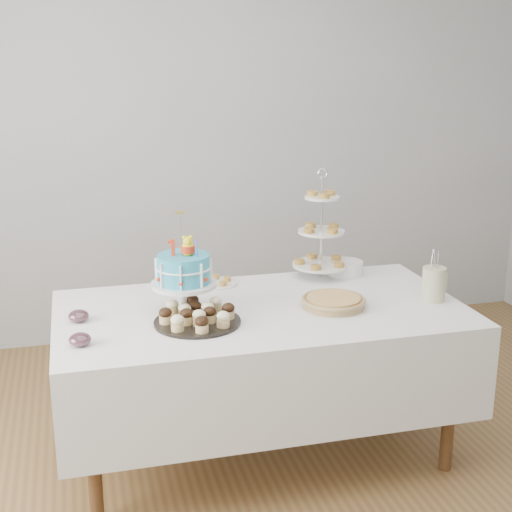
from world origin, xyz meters
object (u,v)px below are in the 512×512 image
object	(u,v)px
utensil_pitcher	(434,283)
pastry_plate	(216,282)
cupcake_tray	(197,314)
plate_stack	(345,268)
tiered_stand	(321,232)
jam_bowl_a	(80,340)
jam_bowl_b	(79,316)
pie	(333,301)
table	(261,352)
birthday_cake	(184,286)

from	to	relation	value
utensil_pitcher	pastry_plate	bearing A→B (deg)	172.41
cupcake_tray	plate_stack	distance (m)	1.05
tiered_stand	utensil_pitcher	distance (m)	0.67
jam_bowl_a	jam_bowl_b	bearing A→B (deg)	90.00
pastry_plate	jam_bowl_a	size ratio (longest dim) A/B	2.37
pie	tiered_stand	xyz separation A→B (m)	(0.10, 0.48, 0.22)
tiered_stand	jam_bowl_b	xyz separation A→B (m)	(-1.28, -0.37, -0.22)
cupcake_tray	jam_bowl_a	bearing A→B (deg)	-165.90
tiered_stand	cupcake_tray	bearing A→B (deg)	-145.60
table	cupcake_tray	size ratio (longest dim) A/B	4.93
birthday_cake	plate_stack	bearing A→B (deg)	36.07
cupcake_tray	plate_stack	size ratio (longest dim) A/B	2.04
table	pie	size ratio (longest dim) A/B	6.24
birthday_cake	utensil_pitcher	distance (m)	1.21
birthday_cake	pie	xyz separation A→B (m)	(0.69, -0.11, -0.10)
cupcake_tray	utensil_pitcher	bearing A→B (deg)	0.90
table	jam_bowl_a	world-z (taller)	jam_bowl_a
birthday_cake	jam_bowl_a	size ratio (longest dim) A/B	5.09
pastry_plate	utensil_pitcher	world-z (taller)	utensil_pitcher
pie	table	bearing A→B (deg)	167.05
table	birthday_cake	distance (m)	0.51
jam_bowl_b	pie	bearing A→B (deg)	-5.23
jam_bowl_a	utensil_pitcher	xyz separation A→B (m)	(1.68, 0.15, 0.06)
birthday_cake	utensil_pitcher	xyz separation A→B (m)	(1.20, -0.14, -0.04)
pie	birthday_cake	bearing A→B (deg)	170.72
pastry_plate	jam_bowl_b	world-z (taller)	jam_bowl_b
jam_bowl_a	jam_bowl_b	xyz separation A→B (m)	(0.00, 0.28, -0.00)
table	utensil_pitcher	xyz separation A→B (m)	(0.84, -0.11, 0.32)
birthday_cake	utensil_pitcher	bearing A→B (deg)	8.26
table	utensil_pitcher	world-z (taller)	utensil_pitcher
jam_bowl_a	utensil_pitcher	distance (m)	1.69
cupcake_tray	tiered_stand	bearing A→B (deg)	34.40
cupcake_tray	jam_bowl_b	size ratio (longest dim) A/B	4.21
pastry_plate	utensil_pitcher	distance (m)	1.10
cupcake_tray	plate_stack	world-z (taller)	cupcake_tray
pie	jam_bowl_b	bearing A→B (deg)	174.77
pie	jam_bowl_b	size ratio (longest dim) A/B	3.33
table	plate_stack	distance (m)	0.75
table	pie	distance (m)	0.43
utensil_pitcher	jam_bowl_b	bearing A→B (deg)	-164.89
birthday_cake	cupcake_tray	world-z (taller)	birthday_cake
jam_bowl_b	cupcake_tray	bearing A→B (deg)	-16.92
pastry_plate	jam_bowl_b	bearing A→B (deg)	-152.23
table	pie	world-z (taller)	pie
birthday_cake	tiered_stand	size ratio (longest dim) A/B	0.80
pie	jam_bowl_b	distance (m)	1.18
table	birthday_cake	size ratio (longest dim) A/B	4.08
plate_stack	jam_bowl_b	distance (m)	1.47
tiered_stand	jam_bowl_a	world-z (taller)	tiered_stand
cupcake_tray	pastry_plate	size ratio (longest dim) A/B	1.78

